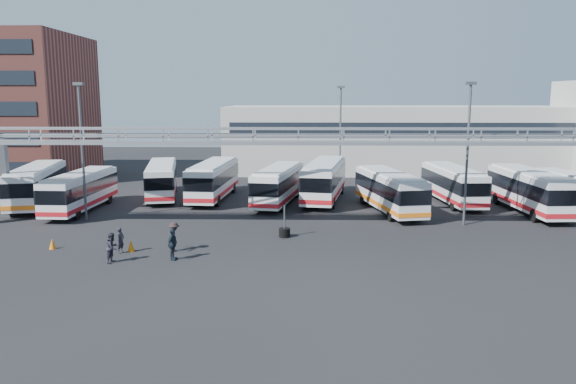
{
  "coord_description": "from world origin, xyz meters",
  "views": [
    {
      "loc": [
        0.19,
        -33.0,
        9.17
      ],
      "look_at": [
        -0.73,
        6.0,
        2.54
      ],
      "focal_mm": 35.0,
      "sensor_mm": 36.0,
      "label": 1
    }
  ],
  "objects_px": {
    "pedestrian_c": "(174,237)",
    "cone_left": "(52,244)",
    "bus_1": "(80,190)",
    "pedestrian_d": "(173,244)",
    "light_pole_left": "(82,144)",
    "light_pole_back": "(340,133)",
    "bus_0": "(37,184)",
    "bus_2": "(162,179)",
    "pedestrian_a": "(121,240)",
    "cone_right": "(131,246)",
    "bus_3": "(213,179)",
    "bus_7": "(453,183)",
    "bus_4": "(278,184)",
    "pedestrian_b": "(112,248)",
    "bus_6": "(389,190)",
    "bus_8": "(529,189)",
    "light_pole_mid": "(468,146)",
    "bus_5": "(324,179)",
    "tire_stack": "(284,232)"
  },
  "relations": [
    {
      "from": "light_pole_mid",
      "to": "cone_left",
      "type": "relative_size",
      "value": 15.83
    },
    {
      "from": "bus_0",
      "to": "bus_2",
      "type": "xyz_separation_m",
      "value": [
        9.7,
        3.99,
        -0.09
      ]
    },
    {
      "from": "bus_8",
      "to": "pedestrian_d",
      "type": "relative_size",
      "value": 6.06
    },
    {
      "from": "bus_0",
      "to": "bus_2",
      "type": "distance_m",
      "value": 10.48
    },
    {
      "from": "bus_6",
      "to": "pedestrian_d",
      "type": "height_order",
      "value": "bus_6"
    },
    {
      "from": "bus_8",
      "to": "cone_left",
      "type": "distance_m",
      "value": 35.46
    },
    {
      "from": "bus_3",
      "to": "bus_7",
      "type": "distance_m",
      "value": 21.17
    },
    {
      "from": "bus_0",
      "to": "pedestrian_a",
      "type": "relative_size",
      "value": 7.27
    },
    {
      "from": "cone_left",
      "to": "cone_right",
      "type": "relative_size",
      "value": 0.92
    },
    {
      "from": "pedestrian_c",
      "to": "cone_left",
      "type": "bearing_deg",
      "value": 67.48
    },
    {
      "from": "light_pole_left",
      "to": "bus_7",
      "type": "height_order",
      "value": "light_pole_left"
    },
    {
      "from": "bus_1",
      "to": "bus_2",
      "type": "xyz_separation_m",
      "value": [
        5.09,
        6.22,
        0.04
      ]
    },
    {
      "from": "bus_6",
      "to": "pedestrian_a",
      "type": "xyz_separation_m",
      "value": [
        -17.78,
        -12.56,
        -1.01
      ]
    },
    {
      "from": "light_pole_mid",
      "to": "pedestrian_c",
      "type": "xyz_separation_m",
      "value": [
        -19.4,
        -7.49,
        -4.84
      ]
    },
    {
      "from": "bus_4",
      "to": "pedestrian_b",
      "type": "xyz_separation_m",
      "value": [
        -8.59,
        -17.64,
        -0.93
      ]
    },
    {
      "from": "light_pole_back",
      "to": "bus_8",
      "type": "height_order",
      "value": "light_pole_back"
    },
    {
      "from": "bus_0",
      "to": "bus_2",
      "type": "relative_size",
      "value": 1.05
    },
    {
      "from": "light_pole_mid",
      "to": "light_pole_back",
      "type": "bearing_deg",
      "value": 118.07
    },
    {
      "from": "bus_6",
      "to": "bus_7",
      "type": "bearing_deg",
      "value": 21.1
    },
    {
      "from": "bus_5",
      "to": "pedestrian_d",
      "type": "distance_m",
      "value": 21.05
    },
    {
      "from": "light_pole_left",
      "to": "light_pole_back",
      "type": "relative_size",
      "value": 1.0
    },
    {
      "from": "bus_0",
      "to": "tire_stack",
      "type": "distance_m",
      "value": 23.82
    },
    {
      "from": "pedestrian_a",
      "to": "cone_left",
      "type": "distance_m",
      "value": 4.58
    },
    {
      "from": "light_pole_left",
      "to": "pedestrian_c",
      "type": "bearing_deg",
      "value": -44.66
    },
    {
      "from": "pedestrian_c",
      "to": "bus_5",
      "type": "bearing_deg",
      "value": -49.79
    },
    {
      "from": "bus_0",
      "to": "cone_right",
      "type": "bearing_deg",
      "value": -60.07
    },
    {
      "from": "pedestrian_c",
      "to": "bus_0",
      "type": "bearing_deg",
      "value": 26.55
    },
    {
      "from": "light_pole_left",
      "to": "tire_stack",
      "type": "relative_size",
      "value": 4.72
    },
    {
      "from": "bus_5",
      "to": "pedestrian_d",
      "type": "xyz_separation_m",
      "value": [
        -9.36,
        -18.82,
        -1.01
      ]
    },
    {
      "from": "pedestrian_b",
      "to": "cone_right",
      "type": "xyz_separation_m",
      "value": [
        0.33,
        2.28,
        -0.5
      ]
    },
    {
      "from": "bus_3",
      "to": "bus_8",
      "type": "relative_size",
      "value": 0.99
    },
    {
      "from": "bus_5",
      "to": "cone_right",
      "type": "xyz_separation_m",
      "value": [
        -12.29,
        -17.08,
        -1.59
      ]
    },
    {
      "from": "bus_1",
      "to": "bus_2",
      "type": "bearing_deg",
      "value": 52.48
    },
    {
      "from": "light_pole_mid",
      "to": "pedestrian_b",
      "type": "bearing_deg",
      "value": -156.18
    },
    {
      "from": "pedestrian_c",
      "to": "cone_left",
      "type": "distance_m",
      "value": 7.6
    },
    {
      "from": "pedestrian_c",
      "to": "tire_stack",
      "type": "relative_size",
      "value": 0.82
    },
    {
      "from": "bus_1",
      "to": "bus_8",
      "type": "bearing_deg",
      "value": 2.26
    },
    {
      "from": "bus_1",
      "to": "cone_left",
      "type": "relative_size",
      "value": 16.12
    },
    {
      "from": "pedestrian_a",
      "to": "pedestrian_c",
      "type": "height_order",
      "value": "pedestrian_c"
    },
    {
      "from": "bus_7",
      "to": "pedestrian_b",
      "type": "distance_m",
      "value": 29.96
    },
    {
      "from": "light_pole_mid",
      "to": "bus_3",
      "type": "distance_m",
      "value": 22.46
    },
    {
      "from": "bus_1",
      "to": "pedestrian_d",
      "type": "bearing_deg",
      "value": -50.41
    },
    {
      "from": "light_pole_back",
      "to": "bus_5",
      "type": "xyz_separation_m",
      "value": [
        -1.72,
        -5.51,
        -3.79
      ]
    },
    {
      "from": "bus_3",
      "to": "bus_6",
      "type": "relative_size",
      "value": 1.02
    },
    {
      "from": "light_pole_mid",
      "to": "bus_1",
      "type": "height_order",
      "value": "light_pole_mid"
    },
    {
      "from": "bus_3",
      "to": "pedestrian_c",
      "type": "relative_size",
      "value": 6.31
    },
    {
      "from": "pedestrian_d",
      "to": "cone_right",
      "type": "bearing_deg",
      "value": 69.78
    },
    {
      "from": "bus_3",
      "to": "bus_8",
      "type": "distance_m",
      "value": 26.73
    },
    {
      "from": "bus_7",
      "to": "pedestrian_c",
      "type": "height_order",
      "value": "bus_7"
    },
    {
      "from": "bus_0",
      "to": "cone_left",
      "type": "bearing_deg",
      "value": -73.01
    }
  ]
}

